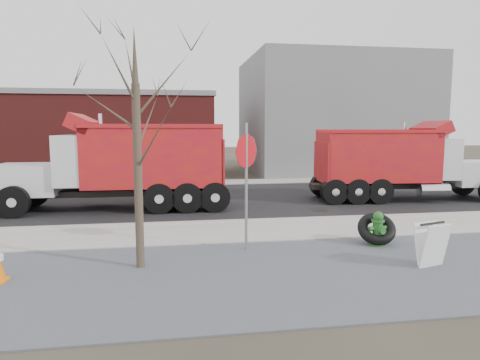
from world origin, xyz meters
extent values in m
plane|color=#383328|center=(0.00, 0.00, 0.00)|extent=(120.00, 120.00, 0.00)
cube|color=slate|center=(0.00, -3.50, 0.01)|extent=(60.00, 5.00, 0.03)
cube|color=#9E9B93|center=(0.00, 0.25, 0.03)|extent=(60.00, 2.50, 0.06)
cube|color=#9E9B93|center=(0.00, 1.55, 0.06)|extent=(60.00, 0.15, 0.11)
cube|color=black|center=(0.00, 6.30, 0.01)|extent=(60.00, 9.40, 0.02)
cube|color=#9E9B93|center=(0.00, 12.00, 0.03)|extent=(60.00, 2.00, 0.06)
cube|color=gray|center=(9.00, 18.00, 4.00)|extent=(12.00, 10.00, 8.00)
cube|color=maroon|center=(-10.00, 17.00, 2.50)|extent=(20.00, 8.00, 5.00)
cube|color=gray|center=(-10.00, 17.00, 5.15)|extent=(20.20, 8.20, 0.30)
cylinder|color=#382D23|center=(-3.20, -2.60, 2.00)|extent=(0.18, 0.18, 4.00)
cone|color=#382D23|center=(-3.20, -2.60, 4.60)|extent=(0.14, 0.14, 1.20)
cylinder|color=#2B732C|center=(2.81, -1.73, 0.03)|extent=(0.49, 0.49, 0.07)
cylinder|color=#2B732C|center=(2.81, -1.73, 0.37)|extent=(0.26, 0.26, 0.67)
cylinder|color=#2B732C|center=(2.81, -1.73, 0.67)|extent=(0.33, 0.33, 0.06)
sphere|color=#2B732C|center=(2.81, -1.73, 0.78)|extent=(0.27, 0.27, 0.27)
cylinder|color=#2B732C|center=(2.81, -1.73, 0.89)|extent=(0.06, 0.06, 0.07)
cylinder|color=#2B732C|center=(2.62, -1.75, 0.47)|extent=(0.15, 0.14, 0.12)
cylinder|color=#2B732C|center=(3.00, -1.71, 0.47)|extent=(0.15, 0.14, 0.12)
cylinder|color=#2B732C|center=(2.83, -1.92, 0.44)|extent=(0.18, 0.15, 0.17)
torus|color=black|center=(2.83, -1.64, 0.44)|extent=(1.18, 1.12, 0.87)
cylinder|color=gray|center=(-0.66, -1.62, 1.60)|extent=(0.07, 0.07, 3.20)
cylinder|color=red|center=(-0.66, -1.62, 2.51)|extent=(0.65, 0.62, 0.87)
cube|color=white|center=(3.16, -3.69, 0.51)|extent=(0.75, 0.44, 0.97)
cube|color=white|center=(3.10, -3.49, 0.51)|extent=(0.75, 0.44, 0.97)
cube|color=black|center=(3.13, -3.59, 1.00)|extent=(0.70, 0.25, 0.04)
cube|color=black|center=(7.32, 4.92, 0.64)|extent=(8.07, 1.49, 0.21)
cube|color=silver|center=(10.43, 4.66, 1.15)|extent=(2.21, 2.00, 1.03)
cube|color=silver|center=(8.54, 4.82, 1.80)|extent=(1.68, 2.28, 1.69)
cube|color=black|center=(9.29, 4.76, 2.27)|extent=(0.21, 1.88, 0.75)
cube|color=#AE1F0E|center=(6.10, 5.02, 1.90)|extent=(4.87, 2.64, 2.07)
cylinder|color=silver|center=(7.77, 5.78, 2.23)|extent=(0.14, 0.14, 2.25)
cylinder|color=black|center=(10.72, 5.65, 0.54)|extent=(1.05, 0.37, 1.03)
cylinder|color=black|center=(5.05, 6.01, 0.54)|extent=(1.05, 0.37, 1.03)
cylinder|color=black|center=(4.90, 4.22, 0.54)|extent=(1.05, 0.37, 1.03)
cube|color=black|center=(-4.45, 4.50, 0.67)|extent=(8.19, 0.93, 0.22)
cube|color=silver|center=(-7.66, 4.53, 1.22)|extent=(2.22, 1.97, 1.10)
cube|color=silver|center=(-5.76, 4.51, 1.92)|extent=(1.62, 2.31, 1.80)
cube|color=black|center=(-6.51, 4.52, 2.42)|extent=(0.06, 2.00, 0.80)
cube|color=#AE1F0E|center=(-3.15, 4.50, 2.02)|extent=(5.02, 2.44, 2.20)
cylinder|color=silver|center=(-4.91, 3.56, 2.37)|extent=(0.14, 0.14, 2.40)
cylinder|color=black|center=(-7.86, 3.45, 0.57)|extent=(1.10, 0.31, 1.10)
cylinder|color=black|center=(-7.85, 5.61, 0.57)|extent=(1.10, 0.31, 1.10)
cylinder|color=black|center=(-1.95, 3.53, 0.57)|extent=(1.10, 0.31, 1.10)
cylinder|color=black|center=(-1.94, 5.45, 0.57)|extent=(1.10, 0.31, 1.10)
cube|color=silver|center=(-8.28, 4.96, 1.17)|extent=(0.20, 1.67, 0.95)
cylinder|color=black|center=(-9.05, 6.06, 0.55)|extent=(1.07, 0.38, 1.05)
camera|label=1|loc=(-2.46, -11.97, 3.05)|focal=32.00mm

